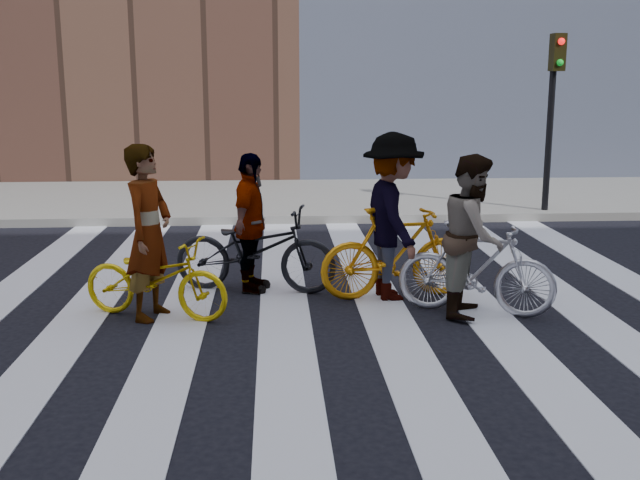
{
  "coord_description": "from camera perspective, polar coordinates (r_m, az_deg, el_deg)",
  "views": [
    {
      "loc": [
        -0.66,
        -8.08,
        2.51
      ],
      "look_at": [
        -0.13,
        0.3,
        0.72
      ],
      "focal_mm": 42.0,
      "sensor_mm": 36.0,
      "label": 1
    }
  ],
  "objects": [
    {
      "name": "bike_yellow_right",
      "position": [
        8.77,
        5.83,
        -0.98
      ],
      "size": [
        1.85,
        0.74,
        1.08
      ],
      "primitive_type": "imported",
      "rotation": [
        0.0,
        0.0,
        1.7
      ],
      "color": "orange",
      "rests_on": "ground"
    },
    {
      "name": "rider_right",
      "position": [
        8.67,
        5.56,
        1.77
      ],
      "size": [
        0.88,
        1.34,
        1.94
      ],
      "primitive_type": "imported",
      "rotation": [
        0.0,
        0.0,
        1.7
      ],
      "color": "slate",
      "rests_on": "ground"
    },
    {
      "name": "bike_dark_rear",
      "position": [
        9.04,
        -4.97,
        -0.72
      ],
      "size": [
        2.08,
        1.1,
        1.04
      ],
      "primitive_type": "imported",
      "rotation": [
        0.0,
        0.0,
        1.35
      ],
      "color": "black",
      "rests_on": "ground"
    },
    {
      "name": "bike_silver_mid",
      "position": [
        8.3,
        11.82,
        -2.13
      ],
      "size": [
        1.76,
        1.07,
        1.02
      ],
      "primitive_type": "imported",
      "rotation": [
        0.0,
        0.0,
        1.2
      ],
      "color": "silver",
      "rests_on": "ground"
    },
    {
      "name": "traffic_signal",
      "position": [
        14.32,
        17.36,
        10.59
      ],
      "size": [
        0.22,
        0.42,
        3.33
      ],
      "color": "black",
      "rests_on": "ground"
    },
    {
      "name": "rider_rear",
      "position": [
        8.97,
        -5.32,
        1.28
      ],
      "size": [
        0.61,
        1.05,
        1.68
      ],
      "primitive_type": "imported",
      "rotation": [
        0.0,
        0.0,
        1.35
      ],
      "color": "slate",
      "rests_on": "ground"
    },
    {
      "name": "sidewalk_far",
      "position": [
        15.78,
        -1.19,
        3.17
      ],
      "size": [
        100.0,
        5.0,
        0.15
      ],
      "primitive_type": "cube",
      "color": "gray",
      "rests_on": "ground"
    },
    {
      "name": "rider_left",
      "position": [
        8.11,
        -12.93,
        0.55
      ],
      "size": [
        0.65,
        0.79,
        1.87
      ],
      "primitive_type": "imported",
      "rotation": [
        0.0,
        0.0,
        1.23
      ],
      "color": "slate",
      "rests_on": "ground"
    },
    {
      "name": "rider_mid",
      "position": [
        8.21,
        11.59,
        0.33
      ],
      "size": [
        0.93,
        1.04,
        1.75
      ],
      "primitive_type": "imported",
      "rotation": [
        0.0,
        0.0,
        1.2
      ],
      "color": "slate",
      "rests_on": "ground"
    },
    {
      "name": "bike_yellow_left",
      "position": [
        8.21,
        -12.42,
        -2.85
      ],
      "size": [
        1.77,
        1.11,
        0.88
      ],
      "primitive_type": "imported",
      "rotation": [
        0.0,
        0.0,
        1.23
      ],
      "color": "yellow",
      "rests_on": "ground"
    },
    {
      "name": "zebra_crosswalk",
      "position": [
        8.48,
        1.0,
        -5.12
      ],
      "size": [
        8.25,
        10.0,
        0.01
      ],
      "color": "silver",
      "rests_on": "ground"
    },
    {
      "name": "ground",
      "position": [
        8.48,
        1.0,
        -5.15
      ],
      "size": [
        100.0,
        100.0,
        0.0
      ],
      "primitive_type": "plane",
      "color": "black",
      "rests_on": "ground"
    }
  ]
}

